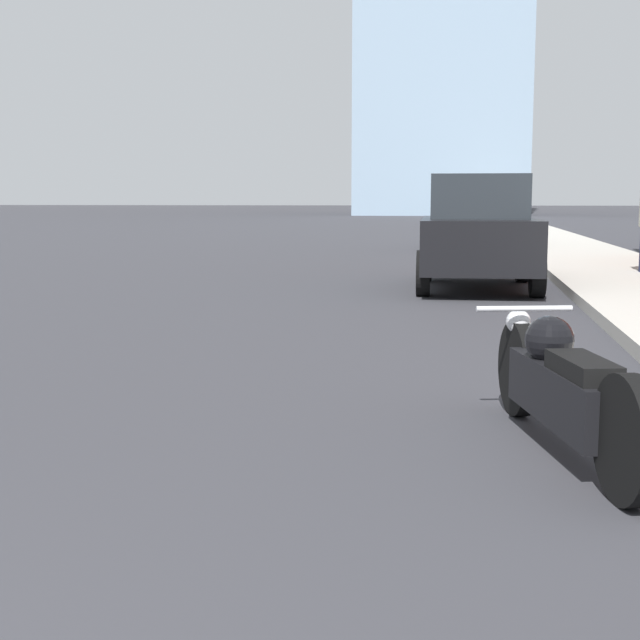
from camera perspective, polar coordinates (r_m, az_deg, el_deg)
The scene contains 4 objects.
sidewalk at distance 40.66m, azimuth 13.09°, elevation 5.66°, with size 2.61×240.00×0.15m.
motorcycle at distance 5.18m, azimuth 15.20°, elevation -4.12°, with size 0.79×2.32×0.74m.
parked_car_black at distance 14.31m, azimuth 10.04°, elevation 5.52°, with size 1.90×3.99×1.79m.
parked_car_silver at distance 25.82m, azimuth 9.58°, elevation 6.44°, with size 1.84×4.41×1.79m.
Camera 1 is at (2.64, -0.54, 1.41)m, focal length 50.00 mm.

